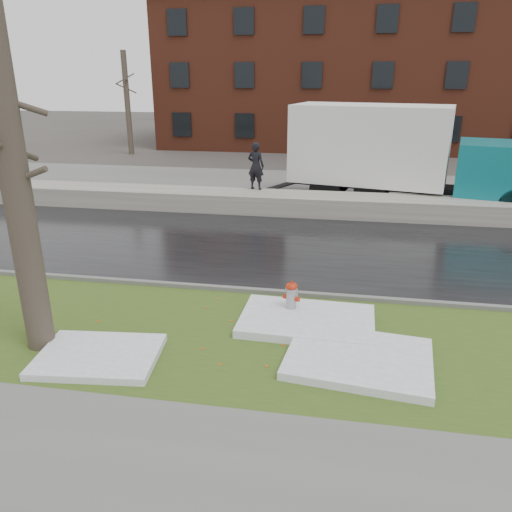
% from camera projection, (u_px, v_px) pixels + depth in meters
% --- Properties ---
extents(ground, '(120.00, 120.00, 0.00)m').
position_uv_depth(ground, '(241.00, 311.00, 11.29)').
color(ground, '#47423D').
rests_on(ground, ground).
extents(verge, '(60.00, 4.50, 0.04)m').
position_uv_depth(verge, '(228.00, 338.00, 10.13)').
color(verge, '#334B19').
rests_on(verge, ground).
extents(sidewalk, '(60.00, 3.00, 0.05)m').
position_uv_depth(sidewalk, '(165.00, 474.00, 6.66)').
color(sidewalk, slate).
rests_on(sidewalk, ground).
extents(road, '(60.00, 7.00, 0.03)m').
position_uv_depth(road, '(270.00, 247.00, 15.45)').
color(road, black).
rests_on(road, ground).
extents(parking_lot, '(60.00, 9.00, 0.03)m').
position_uv_depth(parking_lot, '(296.00, 189.00, 23.32)').
color(parking_lot, slate).
rests_on(parking_lot, ground).
extents(curb, '(60.00, 0.15, 0.14)m').
position_uv_depth(curb, '(249.00, 291.00, 12.19)').
color(curb, slate).
rests_on(curb, ground).
extents(snowbank, '(60.00, 1.60, 0.75)m').
position_uv_depth(snowbank, '(286.00, 203.00, 19.21)').
color(snowbank, '#A6A197').
rests_on(snowbank, ground).
extents(brick_building, '(26.00, 12.00, 10.00)m').
position_uv_depth(brick_building, '(347.00, 75.00, 37.02)').
color(brick_building, maroon).
rests_on(brick_building, ground).
extents(bg_tree_left, '(1.40, 1.62, 6.50)m').
position_uv_depth(bg_tree_left, '(127.00, 102.00, 32.45)').
color(bg_tree_left, brown).
rests_on(bg_tree_left, ground).
extents(bg_tree_center, '(1.40, 1.62, 6.50)m').
position_uv_depth(bg_tree_center, '(231.00, 100.00, 35.18)').
color(bg_tree_center, brown).
rests_on(bg_tree_center, ground).
extents(fire_hydrant, '(0.40, 0.38, 0.81)m').
position_uv_depth(fire_hydrant, '(291.00, 297.00, 10.90)').
color(fire_hydrant, '#999CA1').
rests_on(fire_hydrant, verge).
extents(tree, '(1.32, 1.58, 6.35)m').
position_uv_depth(tree, '(16.00, 184.00, 8.72)').
color(tree, brown).
rests_on(tree, verge).
extents(box_truck, '(11.91, 4.75, 3.93)m').
position_uv_depth(box_truck, '(401.00, 153.00, 19.96)').
color(box_truck, black).
rests_on(box_truck, ground).
extents(worker, '(0.76, 0.60, 1.85)m').
position_uv_depth(worker, '(256.00, 166.00, 19.53)').
color(worker, black).
rests_on(worker, snowbank).
extents(snow_patch_near, '(2.82, 2.29, 0.16)m').
position_uv_depth(snow_patch_near, '(359.00, 359.00, 9.20)').
color(snow_patch_near, white).
rests_on(snow_patch_near, verge).
extents(snow_patch_far, '(2.35, 1.82, 0.14)m').
position_uv_depth(snow_patch_far, '(99.00, 356.00, 9.29)').
color(snow_patch_far, white).
rests_on(snow_patch_far, verge).
extents(snow_patch_side, '(2.85, 1.88, 0.18)m').
position_uv_depth(snow_patch_side, '(307.00, 321.00, 10.58)').
color(snow_patch_side, white).
rests_on(snow_patch_side, verge).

